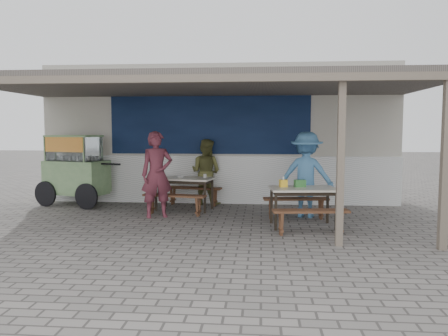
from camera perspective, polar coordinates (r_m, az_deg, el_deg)
name	(u,v)px	position (r m, az deg, el deg)	size (l,w,h in m)	color
ground	(201,230)	(8.17, -3.01, -8.08)	(60.00, 60.00, 0.00)	slate
back_wall	(219,135)	(11.52, -0.60, 4.36)	(9.00, 1.28, 3.50)	beige
warung_roof	(207,87)	(8.89, -2.18, 10.58)	(9.00, 4.21, 2.81)	#58524C
table_left	(184,181)	(10.10, -5.19, -1.73)	(1.39, 0.91, 0.75)	beige
bench_left_street	(174,200)	(9.55, -6.50, -4.16)	(1.42, 0.52, 0.45)	brown
bench_left_wall	(193,192)	(10.74, -4.01, -3.12)	(1.42, 0.52, 0.45)	brown
table_right	(303,192)	(8.46, 10.27, -3.09)	(1.32, 0.87, 0.75)	beige
bench_right_street	(311,216)	(7.86, 11.25, -6.23)	(1.36, 0.43, 0.45)	brown
bench_right_wall	(296,203)	(9.18, 9.37, -4.58)	(1.36, 0.43, 0.45)	brown
vendor_cart	(75,167)	(11.27, -18.84, 0.08)	(2.22, 1.25, 1.72)	#80A26C
patron_street_side	(157,174)	(9.31, -8.75, -0.84)	(0.67, 0.44, 1.82)	brown
patron_wall_side	(206,172)	(10.77, -2.39, -0.53)	(0.79, 0.62, 1.62)	brown
patron_right_table	(306,175)	(9.40, 10.69, -0.86)	(1.17, 0.67, 1.81)	#4A81B4
tissue_box	(283,183)	(8.53, 7.76, -1.98)	(0.14, 0.14, 0.14)	yellow
donation_box	(300,183)	(8.56, 9.89, -1.99)	(0.21, 0.14, 0.14)	#347635
condiment_jar	(205,176)	(10.09, -2.50, -1.02)	(0.08, 0.08, 0.09)	beige
condiment_bowl	(180,177)	(10.08, -5.71, -1.15)	(0.19, 0.19, 0.05)	white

